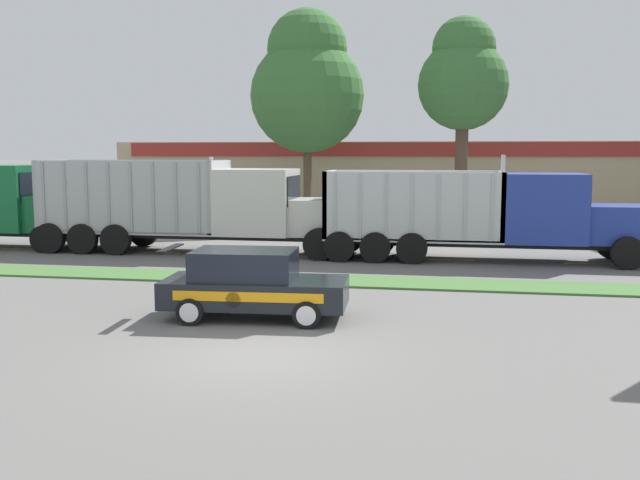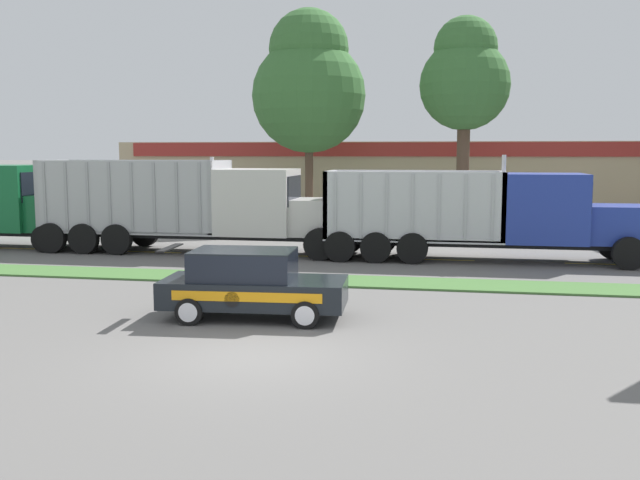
{
  "view_description": "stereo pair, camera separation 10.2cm",
  "coord_description": "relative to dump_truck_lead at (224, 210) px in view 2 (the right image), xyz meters",
  "views": [
    {
      "loc": [
        3.49,
        -12.57,
        3.75
      ],
      "look_at": [
        -0.13,
        7.66,
        1.22
      ],
      "focal_mm": 40.0,
      "sensor_mm": 36.0,
      "label": 1
    },
    {
      "loc": [
        3.59,
        -12.55,
        3.75
      ],
      "look_at": [
        -0.13,
        7.66,
        1.22
      ],
      "focal_mm": 40.0,
      "sensor_mm": 36.0,
      "label": 2
    }
  ],
  "objects": [
    {
      "name": "centre_line_5",
      "position": [
        7.99,
        -0.33,
        -1.62
      ],
      "size": [
        2.4,
        0.14,
        0.01
      ],
      "primitive_type": "cube",
      "color": "yellow",
      "rests_on": "ground_plane"
    },
    {
      "name": "centre_line_3",
      "position": [
        -2.81,
        -0.33,
        -1.62
      ],
      "size": [
        2.4,
        0.14,
        0.01
      ],
      "primitive_type": "cube",
      "color": "yellow",
      "rests_on": "ground_plane"
    },
    {
      "name": "dump_truck_lead",
      "position": [
        0.0,
        0.0,
        0.0
      ],
      "size": [
        12.07,
        2.75,
        3.58
      ],
      "color": "black",
      "rests_on": "ground_plane"
    },
    {
      "name": "tree_behind_right",
      "position": [
        8.88,
        10.98,
        5.78
      ],
      "size": [
        4.44,
        4.44,
        10.37
      ],
      "color": "brown",
      "rests_on": "ground_plane"
    },
    {
      "name": "grass_verge",
      "position": [
        4.73,
        -5.22,
        -1.6
      ],
      "size": [
        120.0,
        1.78,
        0.06
      ],
      "primitive_type": "cube",
      "color": "#477538",
      "rests_on": "ground_plane"
    },
    {
      "name": "centre_line_6",
      "position": [
        13.39,
        -0.33,
        -1.62
      ],
      "size": [
        2.4,
        0.14,
        0.01
      ],
      "primitive_type": "cube",
      "color": "yellow",
      "rests_on": "ground_plane"
    },
    {
      "name": "rally_car",
      "position": [
        3.91,
        -10.06,
        -0.83
      ],
      "size": [
        4.23,
        2.07,
        1.6
      ],
      "color": "black",
      "rests_on": "ground_plane"
    },
    {
      "name": "store_building_backdrop",
      "position": [
        7.9,
        21.94,
        0.56
      ],
      "size": [
        39.64,
        12.1,
        4.36
      ],
      "color": "tan",
      "rests_on": "ground_plane"
    },
    {
      "name": "ground_plane",
      "position": [
        4.73,
        -12.85,
        -1.63
      ],
      "size": [
        600.0,
        600.0,
        0.0
      ],
      "primitive_type": "plane",
      "color": "slate"
    },
    {
      "name": "centre_line_4",
      "position": [
        2.59,
        -0.33,
        -1.62
      ],
      "size": [
        2.4,
        0.14,
        0.01
      ],
      "primitive_type": "cube",
      "color": "yellow",
      "rests_on": "ground_plane"
    },
    {
      "name": "centre_line_2",
      "position": [
        -8.21,
        -0.33,
        -1.62
      ],
      "size": [
        2.4,
        0.14,
        0.01
      ],
      "primitive_type": "cube",
      "color": "yellow",
      "rests_on": "ground_plane"
    },
    {
      "name": "tree_behind_centre",
      "position": [
        0.92,
        11.66,
        5.64
      ],
      "size": [
        5.94,
        5.94,
        11.13
      ],
      "color": "brown",
      "rests_on": "ground_plane"
    },
    {
      "name": "dump_truck_trail",
      "position": [
        10.46,
        -0.24,
        -0.09
      ],
      "size": [
        11.24,
        2.66,
        3.67
      ],
      "color": "black",
      "rests_on": "ground_plane"
    }
  ]
}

